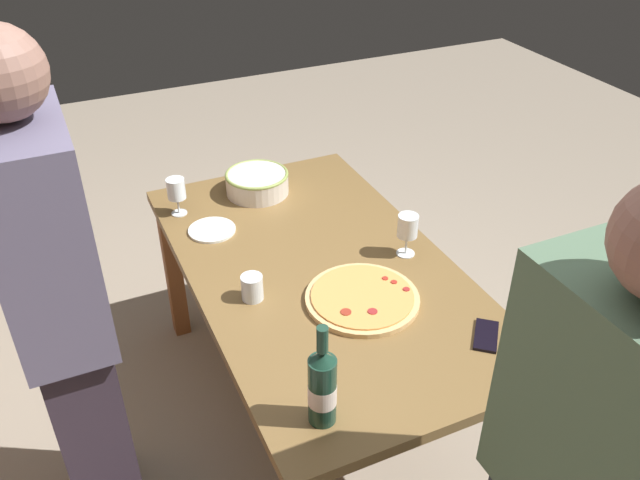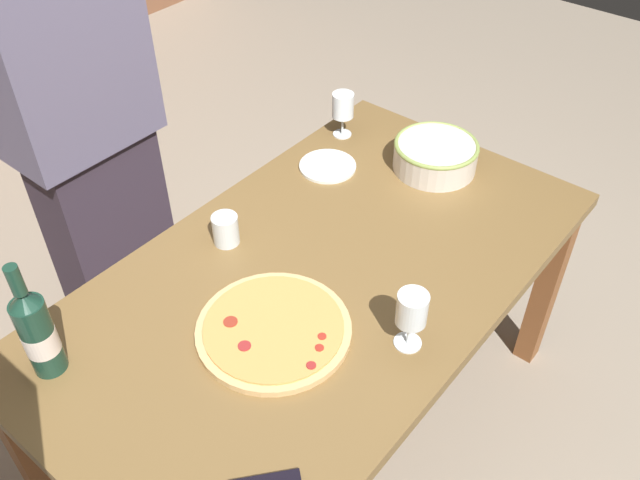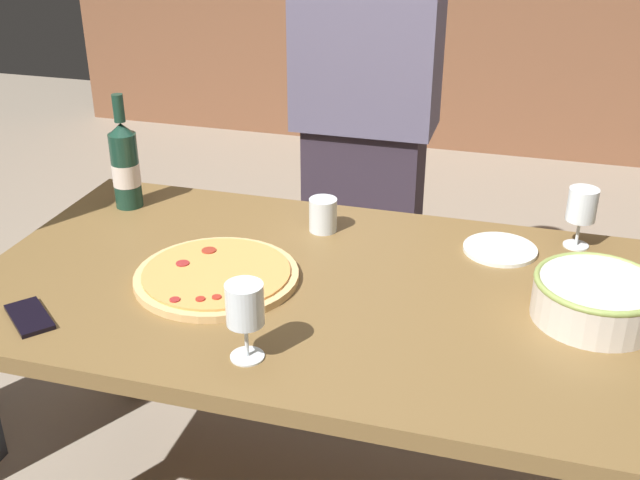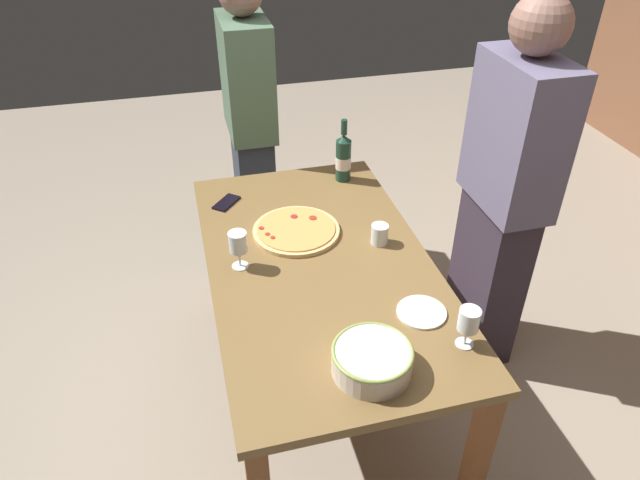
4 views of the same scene
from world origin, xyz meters
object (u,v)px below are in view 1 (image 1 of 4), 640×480
at_px(side_plate, 212,230).
at_px(cell_phone, 486,335).
at_px(wine_bottle, 322,386).
at_px(cup_amber, 252,287).
at_px(wine_glass_by_bottle, 176,191).
at_px(wine_glass_near_pizza, 408,228).
at_px(pizza, 362,298).
at_px(serving_bowl, 257,182).
at_px(dining_table, 320,287).
at_px(person_guest_left, 65,319).

relative_size(side_plate, cell_phone, 1.27).
distance_m(wine_bottle, cup_amber, 0.57).
bearing_deg(side_plate, cup_amber, -179.45).
bearing_deg(cell_phone, wine_bottle, -131.72).
bearing_deg(wine_glass_by_bottle, wine_glass_near_pizza, -132.41).
bearing_deg(pizza, serving_bowl, 4.51).
bearing_deg(wine_glass_near_pizza, dining_table, 79.81).
xyz_separation_m(dining_table, wine_glass_by_bottle, (0.57, 0.37, 0.20)).
height_order(dining_table, wine_glass_near_pizza, wine_glass_near_pizza).
xyz_separation_m(pizza, side_plate, (0.62, 0.33, -0.01)).
bearing_deg(pizza, dining_table, 11.28).
xyz_separation_m(wine_bottle, side_plate, (1.03, -0.00, -0.12)).
bearing_deg(pizza, cell_phone, -139.84).
xyz_separation_m(wine_glass_by_bottle, cup_amber, (-0.64, -0.09, -0.06)).
xyz_separation_m(pizza, cell_phone, (-0.32, -0.27, -0.01)).
distance_m(serving_bowl, wine_glass_near_pizza, 0.74).
relative_size(pizza, side_plate, 2.09).
height_order(side_plate, cell_phone, same).
distance_m(pizza, serving_bowl, 0.84).
relative_size(pizza, wine_bottle, 1.19).
relative_size(pizza, cup_amber, 4.30).
relative_size(dining_table, side_plate, 8.75).
relative_size(serving_bowl, cell_phone, 1.85).
xyz_separation_m(wine_glass_near_pizza, side_plate, (0.44, 0.60, -0.11)).
distance_m(pizza, wine_glass_by_bottle, 0.91).
xyz_separation_m(wine_glass_by_bottle, person_guest_left, (-0.66, 0.49, 0.02)).
relative_size(serving_bowl, wine_glass_by_bottle, 1.71).
bearing_deg(side_plate, wine_glass_by_bottle, 24.29).
relative_size(wine_glass_by_bottle, cup_amber, 1.76).
bearing_deg(side_plate, wine_glass_near_pizza, -126.35).
distance_m(serving_bowl, cup_amber, 0.72).
distance_m(cup_amber, cell_phone, 0.76).
distance_m(wine_glass_by_bottle, cell_phone, 1.31).
bearing_deg(serving_bowl, cell_phone, -163.87).
height_order(pizza, wine_glass_by_bottle, wine_glass_by_bottle).
distance_m(wine_glass_near_pizza, side_plate, 0.76).
bearing_deg(side_plate, person_guest_left, 129.87).
xyz_separation_m(wine_glass_near_pizza, cell_phone, (-0.50, 0.00, -0.11)).
distance_m(pizza, side_plate, 0.70).
bearing_deg(person_guest_left, side_plate, 33.66).
bearing_deg(cell_phone, wine_glass_by_bottle, 161.27).
xyz_separation_m(dining_table, wine_bottle, (-0.64, 0.28, 0.22)).
distance_m(pizza, cup_amber, 0.37).
height_order(pizza, cup_amber, cup_amber).
relative_size(pizza, cell_phone, 2.65).
height_order(pizza, person_guest_left, person_guest_left).
height_order(wine_bottle, person_guest_left, person_guest_left).
height_order(pizza, serving_bowl, serving_bowl).
relative_size(wine_glass_near_pizza, wine_glass_by_bottle, 1.05).
distance_m(wine_glass_by_bottle, side_plate, 0.22).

